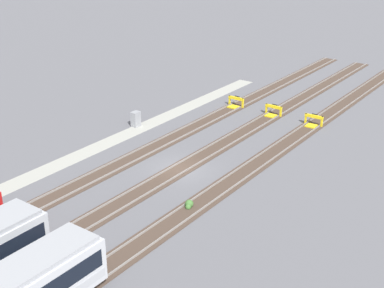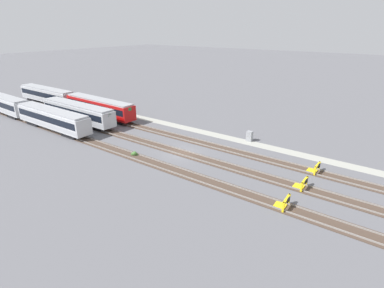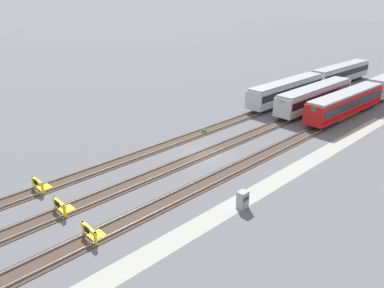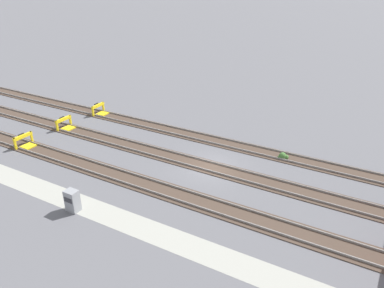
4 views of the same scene
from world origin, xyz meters
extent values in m
plane|color=#5B5B60|center=(0.00, 0.00, 0.00)|extent=(400.00, 400.00, 0.00)
cube|color=#9E9E93|center=(0.00, -9.33, 0.00)|extent=(54.00, 2.00, 0.01)
cube|color=#47382D|center=(0.00, -4.91, 0.03)|extent=(90.00, 2.23, 0.06)
cube|color=gray|center=(0.00, -4.19, 0.14)|extent=(90.00, 0.07, 0.15)
cube|color=gray|center=(0.00, -5.63, 0.14)|extent=(90.00, 0.07, 0.15)
cube|color=#47382D|center=(0.00, 0.00, 0.03)|extent=(90.00, 2.24, 0.06)
cube|color=gray|center=(0.00, 0.72, 0.14)|extent=(90.00, 0.07, 0.15)
cube|color=gray|center=(0.00, -0.72, 0.14)|extent=(90.00, 0.07, 0.15)
cube|color=#47382D|center=(0.00, 4.91, 0.03)|extent=(90.00, 2.23, 0.06)
cube|color=gray|center=(0.00, 5.63, 0.14)|extent=(90.00, 0.07, 0.15)
cube|color=gray|center=(0.00, 4.19, 0.14)|extent=(90.00, 0.07, 0.15)
cube|color=#1E843D|center=(34.41, -4.91, 3.05)|extent=(0.08, 0.70, 0.56)
cube|color=black|center=(37.79, -4.89, 0.35)|extent=(3.61, 2.26, 0.70)
cube|color=#B7BABF|center=(43.23, 4.88, 2.05)|extent=(18.06, 3.20, 2.70)
cube|color=black|center=(43.23, 4.88, 2.37)|extent=(17.34, 3.22, 1.08)
cube|color=#A8AAAF|center=(43.23, 4.88, 1.29)|extent=(17.70, 3.22, 0.54)
cube|color=#999BA0|center=(43.23, 4.88, 3.55)|extent=(17.51, 2.91, 0.30)
cube|color=#1E843D|center=(52.19, 4.68, 3.05)|extent=(0.10, 0.70, 0.56)
cube|color=#1E843D|center=(34.27, 5.08, 3.05)|extent=(0.10, 0.70, 0.56)
cube|color=black|center=(48.81, 4.75, 0.35)|extent=(3.65, 2.32, 0.70)
cube|color=black|center=(37.65, 5.00, 0.35)|extent=(3.65, 2.32, 0.70)
cube|color=#B7BABF|center=(24.35, -0.04, 2.05)|extent=(18.00, 2.82, 2.70)
cube|color=black|center=(24.35, -0.04, 2.37)|extent=(17.28, 2.86, 1.08)
cube|color=#A8AAAF|center=(24.35, -0.04, 1.29)|extent=(17.64, 2.85, 0.54)
cube|color=#999BA0|center=(24.35, -0.04, 3.55)|extent=(17.46, 2.54, 0.30)
cube|color=#1E843D|center=(33.31, -0.03, 3.05)|extent=(0.08, 0.70, 0.56)
cube|color=#1E843D|center=(15.39, -0.05, 3.05)|extent=(0.08, 0.70, 0.56)
cube|color=black|center=(29.93, -0.03, 0.35)|extent=(3.60, 2.24, 0.70)
cube|color=black|center=(18.77, -0.04, 0.35)|extent=(3.60, 2.24, 0.70)
cube|color=#B7BABF|center=(24.35, 4.94, 2.05)|extent=(18.01, 2.87, 2.70)
cube|color=black|center=(24.35, 4.94, 2.37)|extent=(17.29, 2.90, 1.08)
cube|color=#A8AAAF|center=(24.35, 4.94, 1.29)|extent=(17.65, 2.89, 0.54)
cube|color=#999BA0|center=(24.35, 4.94, 3.55)|extent=(17.47, 2.58, 0.30)
cube|color=#1E843D|center=(33.31, 4.97, 3.05)|extent=(0.08, 0.70, 0.56)
cube|color=#1E843D|center=(15.39, 4.91, 3.05)|extent=(0.08, 0.70, 0.56)
cube|color=black|center=(29.93, 4.96, 0.35)|extent=(3.61, 2.25, 0.70)
cube|color=black|center=(18.77, 4.92, 0.35)|extent=(3.61, 2.25, 0.70)
cube|color=#B71414|center=(24.35, -4.88, 2.05)|extent=(18.06, 3.20, 2.70)
cube|color=black|center=(24.35, -4.88, 2.37)|extent=(17.34, 3.22, 1.08)
cube|color=#A80505|center=(24.35, -4.88, 1.29)|extent=(17.70, 3.22, 0.54)
cube|color=#999BA0|center=(24.35, -4.88, 3.55)|extent=(17.51, 2.91, 0.30)
cube|color=#1E843D|center=(33.30, -5.08, 3.05)|extent=(0.10, 0.70, 0.56)
cube|color=#1E843D|center=(15.39, -4.68, 3.05)|extent=(0.10, 0.70, 0.56)
cube|color=black|center=(29.92, -5.00, 0.35)|extent=(3.65, 2.32, 0.70)
cube|color=black|center=(18.77, -4.76, 0.35)|extent=(3.65, 2.32, 0.70)
cube|color=yellow|center=(-17.19, -4.01, 0.57)|extent=(0.18, 0.18, 1.15)
cube|color=yellow|center=(-17.22, -5.81, 0.57)|extent=(0.18, 0.18, 1.15)
cube|color=yellow|center=(-17.20, -4.91, 1.00)|extent=(0.27, 2.00, 0.30)
cube|color=yellow|center=(-16.65, -4.92, 0.09)|extent=(1.12, 1.10, 0.18)
cube|color=black|center=(-17.38, -4.91, 1.00)|extent=(0.13, 0.60, 0.44)
cube|color=yellow|center=(-17.12, 0.90, 0.57)|extent=(0.18, 0.18, 1.15)
cube|color=yellow|center=(-17.14, -0.90, 0.57)|extent=(0.18, 0.18, 1.15)
cube|color=yellow|center=(-17.13, 0.00, 1.00)|extent=(0.26, 2.00, 0.30)
cube|color=yellow|center=(-16.58, -0.01, 0.09)|extent=(1.11, 1.09, 0.18)
cube|color=black|center=(-17.31, 0.00, 1.00)|extent=(0.13, 0.60, 0.44)
cube|color=yellow|center=(-16.90, 5.81, 0.57)|extent=(0.19, 0.19, 1.15)
cube|color=yellow|center=(-16.82, 4.01, 0.57)|extent=(0.19, 0.19, 1.15)
cube|color=yellow|center=(-16.86, 4.91, 1.00)|extent=(0.33, 2.01, 0.30)
cube|color=yellow|center=(-16.31, 4.94, 0.09)|extent=(1.15, 1.13, 0.18)
cube|color=black|center=(-17.04, 4.90, 1.00)|extent=(0.15, 0.60, 0.44)
cube|color=gray|center=(-5.60, -10.09, 0.80)|extent=(0.90, 0.70, 1.60)
cube|color=#333338|center=(-5.60, -10.45, 1.04)|extent=(0.70, 0.04, 0.36)
sphere|color=#427033|center=(4.80, 4.55, 0.28)|extent=(0.64, 0.64, 0.64)
sphere|color=#427033|center=(5.10, 4.67, 0.18)|extent=(0.44, 0.44, 0.44)
sphere|color=#427033|center=(4.58, 4.37, 0.14)|extent=(0.36, 0.36, 0.36)
camera|label=1|loc=(33.36, 25.65, 20.37)|focal=50.00mm
camera|label=2|loc=(-24.25, 30.84, 16.78)|focal=28.00mm
camera|label=3|loc=(-27.77, -26.76, 17.43)|focal=35.00mm
camera|label=4|loc=(12.17, -24.79, 15.56)|focal=35.00mm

